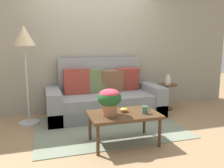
{
  "coord_description": "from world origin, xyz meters",
  "views": [
    {
      "loc": [
        -1.02,
        -3.4,
        1.38
      ],
      "look_at": [
        0.05,
        0.1,
        0.73
      ],
      "focal_mm": 37.3,
      "sensor_mm": 36.0,
      "label": 1
    }
  ],
  "objects_px": {
    "floor_lamp": "(24,43)",
    "snack_bowl": "(124,110)",
    "side_table": "(167,92)",
    "coffee_table": "(124,116)",
    "couch": "(104,98)",
    "potted_plant": "(109,99)",
    "table_vase": "(168,80)",
    "coffee_mug": "(145,110)"
  },
  "relations": [
    {
      "from": "coffee_table",
      "to": "side_table",
      "type": "xyz_separation_m",
      "value": [
        1.44,
        1.33,
        -0.02
      ]
    },
    {
      "from": "coffee_table",
      "to": "table_vase",
      "type": "height_order",
      "value": "table_vase"
    },
    {
      "from": "couch",
      "to": "coffee_table",
      "type": "distance_m",
      "value": 1.36
    },
    {
      "from": "table_vase",
      "to": "coffee_table",
      "type": "bearing_deg",
      "value": -137.56
    },
    {
      "from": "side_table",
      "to": "coffee_table",
      "type": "bearing_deg",
      "value": -137.41
    },
    {
      "from": "couch",
      "to": "coffee_mug",
      "type": "relative_size",
      "value": 17.44
    },
    {
      "from": "table_vase",
      "to": "snack_bowl",
      "type": "bearing_deg",
      "value": -138.31
    },
    {
      "from": "floor_lamp",
      "to": "coffee_mug",
      "type": "relative_size",
      "value": 13.44
    },
    {
      "from": "potted_plant",
      "to": "table_vase",
      "type": "distance_m",
      "value": 2.15
    },
    {
      "from": "coffee_mug",
      "to": "coffee_table",
      "type": "bearing_deg",
      "value": 159.72
    },
    {
      "from": "couch",
      "to": "floor_lamp",
      "type": "relative_size",
      "value": 1.3
    },
    {
      "from": "couch",
      "to": "side_table",
      "type": "xyz_separation_m",
      "value": [
        1.36,
        -0.03,
        0.04
      ]
    },
    {
      "from": "potted_plant",
      "to": "coffee_mug",
      "type": "height_order",
      "value": "potted_plant"
    },
    {
      "from": "coffee_table",
      "to": "potted_plant",
      "type": "xyz_separation_m",
      "value": [
        -0.21,
        -0.03,
        0.27
      ]
    },
    {
      "from": "table_vase",
      "to": "side_table",
      "type": "bearing_deg",
      "value": 164.99
    },
    {
      "from": "coffee_table",
      "to": "floor_lamp",
      "type": "distance_m",
      "value": 2.04
    },
    {
      "from": "potted_plant",
      "to": "couch",
      "type": "bearing_deg",
      "value": 77.91
    },
    {
      "from": "couch",
      "to": "floor_lamp",
      "type": "xyz_separation_m",
      "value": [
        -1.37,
        -0.12,
        1.04
      ]
    },
    {
      "from": "snack_bowl",
      "to": "table_vase",
      "type": "relative_size",
      "value": 0.54
    },
    {
      "from": "floor_lamp",
      "to": "potted_plant",
      "type": "distance_m",
      "value": 1.81
    },
    {
      "from": "couch",
      "to": "potted_plant",
      "type": "height_order",
      "value": "couch"
    },
    {
      "from": "couch",
      "to": "table_vase",
      "type": "xyz_separation_m",
      "value": [
        1.37,
        -0.03,
        0.28
      ]
    },
    {
      "from": "coffee_mug",
      "to": "table_vase",
      "type": "relative_size",
      "value": 0.61
    },
    {
      "from": "floor_lamp",
      "to": "snack_bowl",
      "type": "bearing_deg",
      "value": -41.97
    },
    {
      "from": "couch",
      "to": "potted_plant",
      "type": "bearing_deg",
      "value": -102.09
    },
    {
      "from": "coffee_table",
      "to": "table_vase",
      "type": "relative_size",
      "value": 4.67
    },
    {
      "from": "side_table",
      "to": "coffee_mug",
      "type": "relative_size",
      "value": 4.33
    },
    {
      "from": "coffee_mug",
      "to": "snack_bowl",
      "type": "distance_m",
      "value": 0.29
    },
    {
      "from": "coffee_table",
      "to": "couch",
      "type": "bearing_deg",
      "value": 86.39
    },
    {
      "from": "side_table",
      "to": "snack_bowl",
      "type": "xyz_separation_m",
      "value": [
        -1.42,
        -1.27,
        0.1
      ]
    },
    {
      "from": "coffee_table",
      "to": "potted_plant",
      "type": "height_order",
      "value": "potted_plant"
    },
    {
      "from": "coffee_table",
      "to": "side_table",
      "type": "relative_size",
      "value": 1.77
    },
    {
      "from": "side_table",
      "to": "snack_bowl",
      "type": "distance_m",
      "value": 1.91
    },
    {
      "from": "snack_bowl",
      "to": "potted_plant",
      "type": "bearing_deg",
      "value": -159.75
    },
    {
      "from": "potted_plant",
      "to": "table_vase",
      "type": "relative_size",
      "value": 1.74
    },
    {
      "from": "snack_bowl",
      "to": "table_vase",
      "type": "bearing_deg",
      "value": 41.69
    },
    {
      "from": "floor_lamp",
      "to": "snack_bowl",
      "type": "xyz_separation_m",
      "value": [
        1.31,
        -1.18,
        -0.9
      ]
    },
    {
      "from": "coffee_table",
      "to": "table_vase",
      "type": "distance_m",
      "value": 1.98
    },
    {
      "from": "potted_plant",
      "to": "coffee_mug",
      "type": "xyz_separation_m",
      "value": [
        0.48,
        -0.07,
        -0.17
      ]
    },
    {
      "from": "couch",
      "to": "floor_lamp",
      "type": "bearing_deg",
      "value": -175.17
    },
    {
      "from": "floor_lamp",
      "to": "table_vase",
      "type": "height_order",
      "value": "floor_lamp"
    },
    {
      "from": "potted_plant",
      "to": "side_table",
      "type": "bearing_deg",
      "value": 39.36
    }
  ]
}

